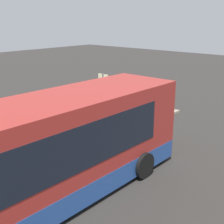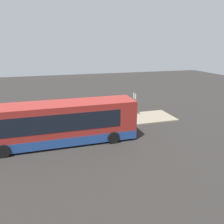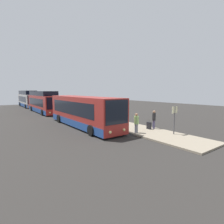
{
  "view_description": "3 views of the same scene",
  "coord_description": "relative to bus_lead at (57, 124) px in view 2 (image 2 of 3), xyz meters",
  "views": [
    {
      "loc": [
        -6.1,
        -7.26,
        5.51
      ],
      "look_at": [
        2.56,
        0.43,
        1.96
      ],
      "focal_mm": 50.0,
      "sensor_mm": 36.0,
      "label": 1
    },
    {
      "loc": [
        -2.48,
        -16.43,
        7.46
      ],
      "look_at": [
        2.56,
        0.43,
        1.96
      ],
      "focal_mm": 35.0,
      "sensor_mm": 36.0,
      "label": 2
    },
    {
      "loc": [
        14.9,
        -8.58,
        3.82
      ],
      "look_at": [
        2.56,
        0.43,
        1.96
      ],
      "focal_mm": 28.0,
      "sensor_mm": 36.0,
      "label": 3
    }
  ],
  "objects": [
    {
      "name": "sign_post",
      "position": [
        8.27,
        4.5,
        0.09
      ],
      "size": [
        0.1,
        0.7,
        2.42
      ],
      "color": "#4C4C51",
      "rests_on": "platform"
    },
    {
      "name": "trash_bin",
      "position": [
        -0.19,
        3.05,
        -1.14
      ],
      "size": [
        0.44,
        0.44,
        0.65
      ],
      "color": "#593319",
      "rests_on": "platform"
    },
    {
      "name": "passenger_boarding",
      "position": [
        6.04,
        2.22,
        -0.53
      ],
      "size": [
        0.55,
        0.55,
        1.74
      ],
      "rotation": [
        0.0,
        0.0,
        -1.99
      ],
      "color": "gray",
      "rests_on": "platform"
    },
    {
      "name": "passenger_waiting",
      "position": [
        5.78,
        4.83,
        -0.47
      ],
      "size": [
        0.35,
        0.35,
        1.79
      ],
      "rotation": [
        0.0,
        0.0,
        1.61
      ],
      "color": "#4C476B",
      "rests_on": "platform"
    },
    {
      "name": "bus_lead",
      "position": [
        0.0,
        0.0,
        0.0
      ],
      "size": [
        12.28,
        2.85,
        3.22
      ],
      "color": "maroon",
      "rests_on": "ground"
    },
    {
      "name": "suitcase",
      "position": [
        5.64,
        4.3,
        -1.12
      ],
      "size": [
        0.47,
        0.2,
        0.92
      ],
      "color": "black",
      "rests_on": "platform"
    },
    {
      "name": "ground",
      "position": [
        2.06,
        0.17,
        -1.6
      ],
      "size": [
        80.0,
        80.0,
        0.0
      ],
      "primitive_type": "plane",
      "color": "#2B2826"
    },
    {
      "name": "platform",
      "position": [
        2.06,
        3.56,
        -1.53
      ],
      "size": [
        20.0,
        3.58,
        0.13
      ],
      "color": "gray",
      "rests_on": "ground"
    },
    {
      "name": "passenger_with_bags",
      "position": [
        1.06,
        2.24,
        -0.47
      ],
      "size": [
        0.63,
        0.52,
        1.83
      ],
      "rotation": [
        0.0,
        0.0,
        -1.98
      ],
      "color": "#4C476B",
      "rests_on": "platform"
    }
  ]
}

